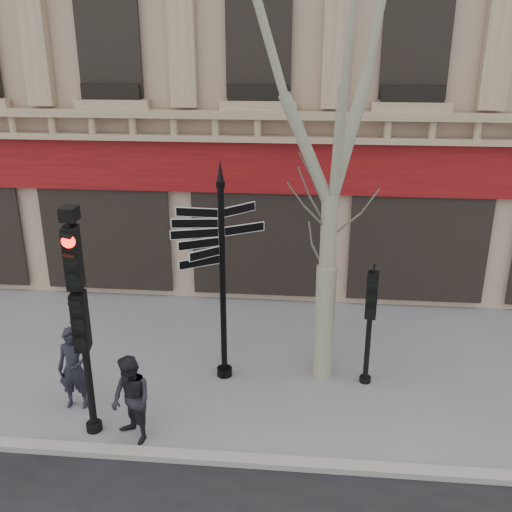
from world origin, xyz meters
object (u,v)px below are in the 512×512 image
at_px(pedestrian_a, 74,368).
at_px(pedestrian_b, 131,400).
at_px(fingerpost, 222,237).
at_px(plane_tree, 338,36).
at_px(traffic_signal_secondary, 371,307).
at_px(traffic_signal_main, 79,297).

xyz_separation_m(pedestrian_a, pedestrian_b, (1.34, -0.86, -0.01)).
height_order(fingerpost, plane_tree, plane_tree).
distance_m(traffic_signal_secondary, pedestrian_a, 5.67).
height_order(traffic_signal_secondary, plane_tree, plane_tree).
bearing_deg(traffic_signal_secondary, pedestrian_b, -143.08).
xyz_separation_m(plane_tree, pedestrian_a, (-4.58, -1.51, -5.71)).
bearing_deg(traffic_signal_main, pedestrian_a, 119.62).
bearing_deg(pedestrian_b, plane_tree, 77.21).
bearing_deg(traffic_signal_secondary, fingerpost, -170.68).
xyz_separation_m(traffic_signal_main, plane_tree, (4.01, 2.18, 3.95)).
relative_size(traffic_signal_main, traffic_signal_secondary, 1.70).
xyz_separation_m(fingerpost, traffic_signal_main, (-2.02, -1.98, -0.42)).
height_order(fingerpost, pedestrian_a, fingerpost).
bearing_deg(traffic_signal_main, plane_tree, 18.12).
bearing_deg(traffic_signal_main, fingerpost, 34.07).
distance_m(fingerpost, traffic_signal_main, 2.86).
bearing_deg(plane_tree, pedestrian_b, -143.82).
height_order(traffic_signal_secondary, pedestrian_b, traffic_signal_secondary).
relative_size(traffic_signal_main, plane_tree, 0.44).
height_order(traffic_signal_main, pedestrian_b, traffic_signal_main).
distance_m(traffic_signal_main, pedestrian_b, 1.95).
bearing_deg(pedestrian_b, fingerpost, 101.25).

